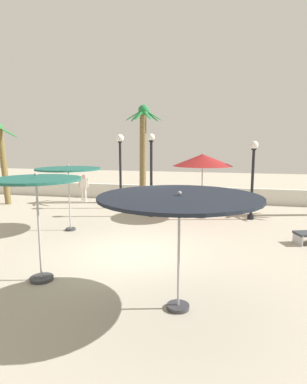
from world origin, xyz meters
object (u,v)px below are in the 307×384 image
Objects in this scene: patio_umbrella_0 at (179,201)px; patio_umbrella_4 at (203,160)px; palm_tree_0 at (143,144)px; lamp_post_1 at (151,170)px; palm_tree_1 at (2,154)px; lamp_post_0 at (253,172)px; guest_0 at (84,185)px; patio_umbrella_3 at (68,171)px; patio_umbrella_1 at (37,190)px; lamp_post_2 at (120,161)px.

patio_umbrella_4 is at bearing 91.34° from patio_umbrella_0.
palm_tree_0 is 1.44× the size of lamp_post_1.
lamp_post_0 is at bearing -2.75° from palm_tree_1.
lamp_post_1 reaches higher than patio_umbrella_4.
guest_0 is (-3.38, -0.46, -2.33)m from palm_tree_0.
patio_umbrella_3 is 5.72m from patio_umbrella_4.
patio_umbrella_4 is at bearing 35.09° from patio_umbrella_3.
patio_umbrella_0 is at bearing -9.25° from patio_umbrella_1.
patio_umbrella_0 is 3.45m from patio_umbrella_1.
palm_tree_1 is 6.58m from lamp_post_2.
lamp_post_2 is at bearing 171.42° from lamp_post_0.
palm_tree_0 reaches higher than patio_umbrella_3.
patio_umbrella_1 is at bearing -47.54° from palm_tree_1.
guest_0 is (3.89, 1.64, -1.78)m from palm_tree_1.
patio_umbrella_0 is 2.02× the size of guest_0.
patio_umbrella_0 is 12.61m from guest_0.
patio_umbrella_4 reaches higher than patio_umbrella_3.
patio_umbrella_4 is at bearing -3.96° from palm_tree_1.
palm_tree_1 is (-10.91, 8.76, 0.52)m from patio_umbrella_0.
patio_umbrella_1 is 8.14m from patio_umbrella_4.
patio_umbrella_1 is at bearing -83.69° from lamp_post_2.
palm_tree_1 reaches higher than patio_umbrella_4.
lamp_post_1 is at bearing -68.83° from palm_tree_0.
palm_tree_1 reaches higher than lamp_post_1.
patio_umbrella_4 is 0.77× the size of lamp_post_1.
patio_umbrella_0 is 0.83× the size of lamp_post_2.
guest_0 is (-2.67, 1.31, -1.47)m from lamp_post_2.
palm_tree_0 is at bearing 68.13° from lamp_post_2.
lamp_post_1 is (-4.36, -0.43, 0.07)m from lamp_post_0.
lamp_post_2 reaches higher than patio_umbrella_3.
lamp_post_0 is 9.31m from guest_0.
lamp_post_1 is 2.40× the size of guest_0.
lamp_post_0 is (1.94, 8.14, -0.14)m from patio_umbrella_0.
guest_0 is at bearing 153.91° from lamp_post_2.
patio_umbrella_3 is at bearing -129.37° from lamp_post_1.
patio_umbrella_3 is 1.62× the size of guest_0.
patio_umbrella_1 is 10.36m from palm_tree_0.
palm_tree_1 is 1.17× the size of lamp_post_2.
palm_tree_1 is (-10.73, 0.74, 0.16)m from patio_umbrella_4.
palm_tree_1 is at bearing 141.24° from patio_umbrella_0.
palm_tree_1 is at bearing 146.38° from patio_umbrella_3.
patio_umbrella_3 is (-1.45, 4.18, 0.04)m from patio_umbrella_1.
patio_umbrella_1 is 7.22m from lamp_post_1.
lamp_post_2 is at bearing 2.90° from palm_tree_1.
palm_tree_1 is 8.58m from lamp_post_1.
patio_umbrella_1 is 9.28m from lamp_post_0.
lamp_post_0 is at bearing 26.62° from patio_umbrella_3.
patio_umbrella_0 is at bearing -38.76° from palm_tree_1.
lamp_post_1 is at bearing -7.05° from palm_tree_1.
patio_umbrella_3 is 0.74× the size of lamp_post_0.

